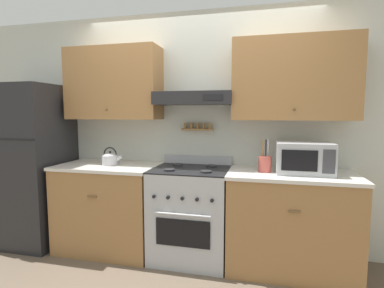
# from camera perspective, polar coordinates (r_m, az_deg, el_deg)

# --- Properties ---
(ground_plane) EXTENTS (16.00, 16.00, 0.00)m
(ground_plane) POSITION_cam_1_polar(r_m,az_deg,el_deg) (2.99, -1.91, -23.58)
(ground_plane) COLOR brown
(wall_back) EXTENTS (5.20, 0.46, 2.55)m
(wall_back) POSITION_cam_1_polar(r_m,az_deg,el_deg) (3.22, 1.47, 5.59)
(wall_back) COLOR silver
(wall_back) RESTS_ON ground_plane
(counter_left) EXTENTS (1.06, 0.68, 0.93)m
(counter_left) POSITION_cam_1_polar(r_m,az_deg,el_deg) (3.43, -15.38, -11.42)
(counter_left) COLOR olive
(counter_left) RESTS_ON ground_plane
(counter_right) EXTENTS (1.16, 0.68, 0.93)m
(counter_right) POSITION_cam_1_polar(r_m,az_deg,el_deg) (3.04, 18.22, -13.80)
(counter_right) COLOR olive
(counter_right) RESTS_ON ground_plane
(stove_range) EXTENTS (0.75, 0.67, 1.01)m
(stove_range) POSITION_cam_1_polar(r_m,az_deg,el_deg) (3.11, -0.18, -13.03)
(stove_range) COLOR #ADAFB5
(stove_range) RESTS_ON ground_plane
(refrigerator) EXTENTS (0.80, 0.72, 1.78)m
(refrigerator) POSITION_cam_1_polar(r_m,az_deg,el_deg) (3.87, -28.55, -3.48)
(refrigerator) COLOR #232326
(refrigerator) RESTS_ON ground_plane
(tea_kettle) EXTENTS (0.22, 0.17, 0.19)m
(tea_kettle) POSITION_cam_1_polar(r_m,az_deg,el_deg) (3.28, -15.26, -2.68)
(tea_kettle) COLOR #B7B7BC
(tea_kettle) RESTS_ON counter_left
(microwave) EXTENTS (0.49, 0.36, 0.28)m
(microwave) POSITION_cam_1_polar(r_m,az_deg,el_deg) (2.90, 20.57, -2.49)
(microwave) COLOR #ADAFB5
(microwave) RESTS_ON counter_right
(utensil_crock) EXTENTS (0.12, 0.12, 0.30)m
(utensil_crock) POSITION_cam_1_polar(r_m,az_deg,el_deg) (2.87, 13.70, -3.61)
(utensil_crock) COLOR #B24C42
(utensil_crock) RESTS_ON counter_right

